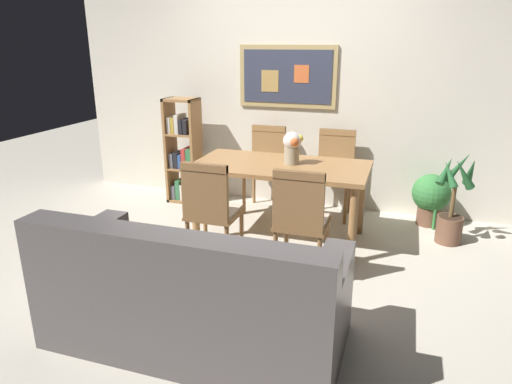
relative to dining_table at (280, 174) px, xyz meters
name	(u,v)px	position (x,y,z in m)	size (l,w,h in m)	color
ground_plane	(249,259)	(-0.12, -0.53, -0.63)	(12.00, 12.00, 0.00)	beige
wall_back_with_painting	(296,88)	(-0.12, 1.06, 0.67)	(5.20, 0.14, 2.60)	silver
dining_table	(280,174)	(0.00, 0.00, 0.00)	(1.59, 0.83, 0.72)	#9E7042
dining_chair_near_left	(211,206)	(-0.37, -0.76, -0.09)	(0.40, 0.41, 0.91)	#9E7042
dining_chair_far_left	(266,161)	(-0.37, 0.76, -0.09)	(0.40, 0.41, 0.91)	#9E7042
dining_chair_near_right	(301,215)	(0.36, -0.74, -0.09)	(0.40, 0.41, 0.91)	#9E7042
dining_chair_far_right	(334,166)	(0.38, 0.77, -0.09)	(0.40, 0.41, 0.91)	#9E7042
leather_couch	(192,299)	(-0.07, -1.74, -0.32)	(1.80, 0.84, 0.84)	#514C4C
bookshelf	(183,155)	(-1.34, 0.68, -0.08)	(0.36, 0.28, 1.19)	#9E7042
potted_ivy	(431,197)	(1.36, 0.79, -0.33)	(0.38, 0.38, 0.62)	brown
potted_palm	(452,207)	(1.53, 0.38, -0.28)	(0.35, 0.35, 0.86)	brown
flower_vase	(292,146)	(0.10, 0.04, 0.26)	(0.18, 0.18, 0.29)	tan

